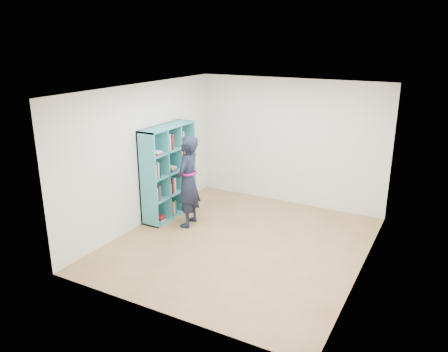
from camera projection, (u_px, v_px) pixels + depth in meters
The scene contains 9 objects.
floor at pixel (240, 243), 7.47m from camera, with size 4.50×4.50×0.00m, color olive.
ceiling at pixel (242, 90), 6.68m from camera, with size 4.50×4.50×0.00m, color white.
wall_left at pixel (143, 155), 7.98m from camera, with size 0.02×4.50×2.60m, color white.
wall_right at pixel (368, 190), 6.17m from camera, with size 0.02×4.50×2.60m, color white.
wall_back at pixel (290, 142), 8.96m from camera, with size 4.00×0.02×2.60m, color white.
wall_front at pixel (158, 219), 5.19m from camera, with size 4.00×0.02×2.60m, color white.
bookshelf at pixel (167, 173), 8.43m from camera, with size 0.39×1.34×1.79m.
person at pixel (188, 181), 7.95m from camera, with size 0.51×0.68×1.71m.
smartphone at pixel (183, 174), 8.03m from camera, with size 0.05×0.10×0.13m.
Camera 1 is at (2.97, -6.08, 3.38)m, focal length 35.00 mm.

